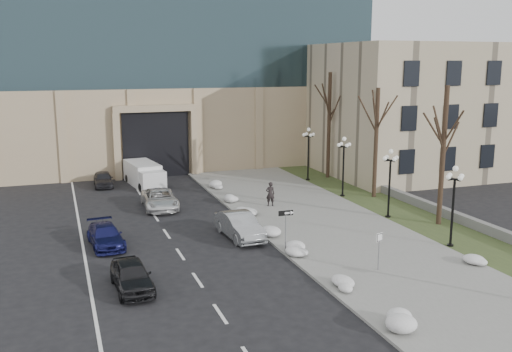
{
  "coord_description": "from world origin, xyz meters",
  "views": [
    {
      "loc": [
        -12.54,
        -19.62,
        10.49
      ],
      "look_at": [
        -1.05,
        12.87,
        3.5
      ],
      "focal_mm": 40.0,
      "sensor_mm": 36.0,
      "label": 1
    }
  ],
  "objects_px": {
    "car_d": "(160,199)",
    "car_e": "(103,179)",
    "box_truck": "(144,175)",
    "keep_sign": "(379,243)",
    "lamppost_b": "(390,174)",
    "lamppost_c": "(344,159)",
    "lamppost_d": "(308,147)",
    "one_way_sign": "(288,218)",
    "car_a": "(132,276)",
    "pedestrian": "(270,194)",
    "car_b": "(240,226)",
    "car_c": "(106,236)",
    "lamppost_a": "(454,195)"
  },
  "relations": [
    {
      "from": "box_truck",
      "to": "car_d",
      "type": "bearing_deg",
      "value": -98.73
    },
    {
      "from": "car_d",
      "to": "box_truck",
      "type": "distance_m",
      "value": 8.21
    },
    {
      "from": "car_b",
      "to": "car_e",
      "type": "xyz_separation_m",
      "value": [
        -6.51,
        17.54,
        -0.13
      ]
    },
    {
      "from": "pedestrian",
      "to": "one_way_sign",
      "type": "xyz_separation_m",
      "value": [
        -2.59,
        -9.57,
        0.98
      ]
    },
    {
      "from": "box_truck",
      "to": "lamppost_d",
      "type": "relative_size",
      "value": 1.31
    },
    {
      "from": "car_c",
      "to": "keep_sign",
      "type": "relative_size",
      "value": 2.06
    },
    {
      "from": "car_d",
      "to": "car_e",
      "type": "xyz_separation_m",
      "value": [
        -3.23,
        8.94,
        -0.05
      ]
    },
    {
      "from": "car_b",
      "to": "keep_sign",
      "type": "xyz_separation_m",
      "value": [
        4.87,
        -7.71,
        0.74
      ]
    },
    {
      "from": "lamppost_b",
      "to": "lamppost_c",
      "type": "bearing_deg",
      "value": 90.0
    },
    {
      "from": "keep_sign",
      "to": "car_e",
      "type": "bearing_deg",
      "value": 95.98
    },
    {
      "from": "lamppost_b",
      "to": "keep_sign",
      "type": "bearing_deg",
      "value": -124.97
    },
    {
      "from": "car_a",
      "to": "lamppost_b",
      "type": "distance_m",
      "value": 19.28
    },
    {
      "from": "car_e",
      "to": "lamppost_c",
      "type": "bearing_deg",
      "value": -29.18
    },
    {
      "from": "car_d",
      "to": "car_e",
      "type": "distance_m",
      "value": 9.5
    },
    {
      "from": "car_e",
      "to": "lamppost_a",
      "type": "xyz_separation_m",
      "value": [
        17.31,
        -23.27,
        2.43
      ]
    },
    {
      "from": "one_way_sign",
      "to": "car_d",
      "type": "bearing_deg",
      "value": 113.33
    },
    {
      "from": "pedestrian",
      "to": "lamppost_d",
      "type": "relative_size",
      "value": 0.37
    },
    {
      "from": "car_a",
      "to": "lamppost_d",
      "type": "height_order",
      "value": "lamppost_d"
    },
    {
      "from": "pedestrian",
      "to": "lamppost_c",
      "type": "bearing_deg",
      "value": -162.03
    },
    {
      "from": "car_e",
      "to": "box_truck",
      "type": "relative_size",
      "value": 0.61
    },
    {
      "from": "car_e",
      "to": "box_truck",
      "type": "distance_m",
      "value": 3.46
    },
    {
      "from": "car_c",
      "to": "car_d",
      "type": "bearing_deg",
      "value": 54.39
    },
    {
      "from": "keep_sign",
      "to": "lamppost_a",
      "type": "xyz_separation_m",
      "value": [
        5.93,
        1.98,
        1.56
      ]
    },
    {
      "from": "car_b",
      "to": "keep_sign",
      "type": "bearing_deg",
      "value": -62.03
    },
    {
      "from": "car_d",
      "to": "lamppost_d",
      "type": "bearing_deg",
      "value": 22.09
    },
    {
      "from": "lamppost_c",
      "to": "car_c",
      "type": "bearing_deg",
      "value": -161.59
    },
    {
      "from": "car_c",
      "to": "car_e",
      "type": "bearing_deg",
      "value": 80.84
    },
    {
      "from": "lamppost_d",
      "to": "car_b",
      "type": "bearing_deg",
      "value": -128.11
    },
    {
      "from": "car_e",
      "to": "lamppost_b",
      "type": "distance_m",
      "value": 24.23
    },
    {
      "from": "car_b",
      "to": "pedestrian",
      "type": "bearing_deg",
      "value": 50.73
    },
    {
      "from": "car_c",
      "to": "one_way_sign",
      "type": "bearing_deg",
      "value": -30.12
    },
    {
      "from": "car_e",
      "to": "one_way_sign",
      "type": "bearing_deg",
      "value": -66.93
    },
    {
      "from": "lamppost_c",
      "to": "lamppost_d",
      "type": "distance_m",
      "value": 6.5
    },
    {
      "from": "one_way_sign",
      "to": "box_truck",
      "type": "bearing_deg",
      "value": 104.16
    },
    {
      "from": "car_a",
      "to": "car_c",
      "type": "relative_size",
      "value": 0.96
    },
    {
      "from": "car_b",
      "to": "car_c",
      "type": "distance_m",
      "value": 7.82
    },
    {
      "from": "pedestrian",
      "to": "one_way_sign",
      "type": "bearing_deg",
      "value": 83.44
    },
    {
      "from": "car_a",
      "to": "lamppost_d",
      "type": "bearing_deg",
      "value": 44.72
    },
    {
      "from": "box_truck",
      "to": "lamppost_b",
      "type": "relative_size",
      "value": 1.31
    },
    {
      "from": "car_b",
      "to": "one_way_sign",
      "type": "relative_size",
      "value": 1.94
    },
    {
      "from": "pedestrian",
      "to": "box_truck",
      "type": "height_order",
      "value": "box_truck"
    },
    {
      "from": "box_truck",
      "to": "one_way_sign",
      "type": "height_order",
      "value": "one_way_sign"
    },
    {
      "from": "car_a",
      "to": "lamppost_c",
      "type": "bearing_deg",
      "value": 33.33
    },
    {
      "from": "car_d",
      "to": "keep_sign",
      "type": "relative_size",
      "value": 2.42
    },
    {
      "from": "car_c",
      "to": "one_way_sign",
      "type": "relative_size",
      "value": 1.76
    },
    {
      "from": "car_d",
      "to": "lamppost_c",
      "type": "relative_size",
      "value": 1.04
    },
    {
      "from": "keep_sign",
      "to": "one_way_sign",
      "type": "bearing_deg",
      "value": 107.38
    },
    {
      "from": "keep_sign",
      "to": "lamppost_b",
      "type": "xyz_separation_m",
      "value": [
        5.93,
        8.48,
        1.56
      ]
    },
    {
      "from": "one_way_sign",
      "to": "lamppost_b",
      "type": "height_order",
      "value": "lamppost_b"
    },
    {
      "from": "car_a",
      "to": "car_c",
      "type": "xyz_separation_m",
      "value": [
        -0.58,
        6.94,
        -0.08
      ]
    }
  ]
}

